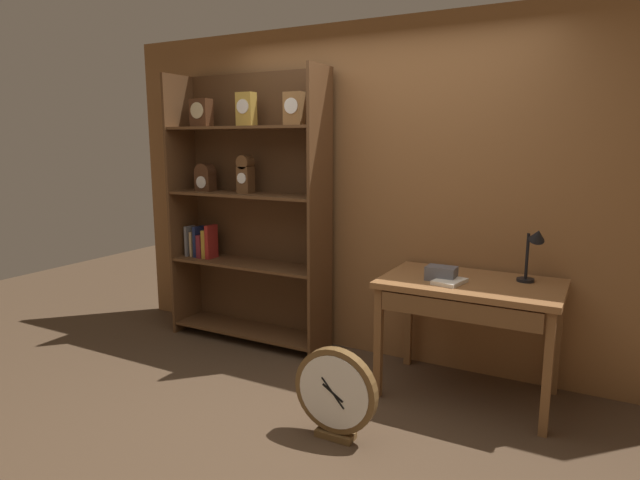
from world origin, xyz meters
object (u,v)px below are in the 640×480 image
at_px(workbench, 470,296).
at_px(open_repair_manual, 450,281).
at_px(toolbox_small, 441,273).
at_px(bookshelf, 246,208).
at_px(round_clock_large, 336,393).
at_px(desk_lamp, 534,248).

relative_size(workbench, open_repair_manual, 5.21).
bearing_deg(toolbox_small, workbench, 14.74).
distance_m(bookshelf, round_clock_large, 1.98).
bearing_deg(open_repair_manual, desk_lamp, 40.09).
height_order(bookshelf, desk_lamp, bookshelf).
relative_size(toolbox_small, open_repair_manual, 0.88).
xyz_separation_m(open_repair_manual, round_clock_large, (-0.43, -0.78, -0.53)).
xyz_separation_m(workbench, toolbox_small, (-0.18, -0.05, 0.14)).
distance_m(bookshelf, desk_lamp, 2.30).
height_order(bookshelf, toolbox_small, bookshelf).
xyz_separation_m(desk_lamp, toolbox_small, (-0.54, -0.19, -0.19)).
relative_size(desk_lamp, toolbox_small, 1.97).
height_order(bookshelf, round_clock_large, bookshelf).
bearing_deg(open_repair_manual, toolbox_small, 155.04).
relative_size(bookshelf, workbench, 1.98).
xyz_separation_m(desk_lamp, round_clock_large, (-0.89, -1.03, -0.76)).
bearing_deg(workbench, round_clock_large, -121.56).
distance_m(desk_lamp, round_clock_large, 1.56).
bearing_deg(desk_lamp, toolbox_small, -160.05).
distance_m(open_repair_manual, round_clock_large, 1.04).
distance_m(bookshelf, toolbox_small, 1.81).
bearing_deg(open_repair_manual, round_clock_large, -106.84).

